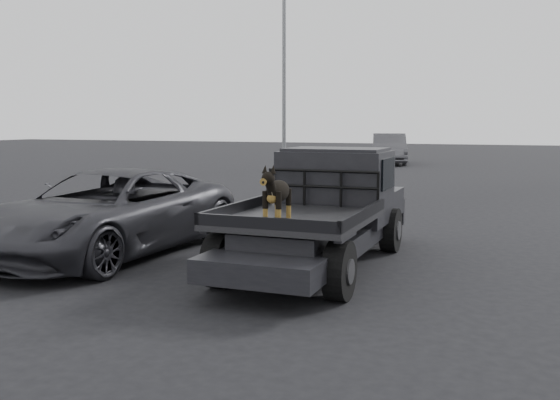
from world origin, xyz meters
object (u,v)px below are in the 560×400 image
at_px(distant_car_a, 389,149).
at_px(dog, 277,196).
at_px(floodlight_near, 284,4).
at_px(flatbed_ute, 318,237).
at_px(parked_suv, 108,212).

bearing_deg(distant_car_a, dog, -94.99).
height_order(dog, floodlight_near, floodlight_near).
distance_m(flatbed_ute, distant_car_a, 25.08).
xyz_separation_m(dog, floodlight_near, (-7.77, 20.48, 6.39)).
relative_size(dog, floodlight_near, 0.05).
bearing_deg(flatbed_ute, parked_suv, -172.95).
height_order(flatbed_ute, parked_suv, parked_suv).
distance_m(dog, floodlight_near, 22.82).
bearing_deg(parked_suv, distant_car_a, 93.27).
bearing_deg(floodlight_near, dog, -69.23).
relative_size(flatbed_ute, dog, 7.30).
bearing_deg(distant_car_a, floodlight_near, -135.84).
bearing_deg(dog, distant_car_a, 98.46).
xyz_separation_m(dog, distant_car_a, (-3.94, 26.51, -0.47)).
relative_size(parked_suv, floodlight_near, 0.36).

